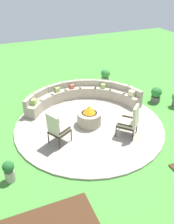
# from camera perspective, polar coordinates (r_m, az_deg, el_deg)

# --- Properties ---
(ground_plane) EXTENTS (24.00, 24.00, 0.00)m
(ground_plane) POSITION_cam_1_polar(r_m,az_deg,el_deg) (8.80, 0.50, -3.13)
(ground_plane) COLOR #478C38
(patio_circle) EXTENTS (5.26, 5.26, 0.06)m
(patio_circle) POSITION_cam_1_polar(r_m,az_deg,el_deg) (8.79, 0.50, -2.97)
(patio_circle) COLOR #9E9384
(patio_circle) RESTS_ON ground_plane
(fire_pit) EXTENTS (0.85, 0.85, 0.75)m
(fire_pit) POSITION_cam_1_polar(r_m,az_deg,el_deg) (8.61, 0.51, -1.18)
(fire_pit) COLOR #9E937F
(fire_pit) RESTS_ON patio_circle
(curved_stone_bench) EXTENTS (4.47, 2.23, 0.69)m
(curved_stone_bench) POSITION_cam_1_polar(r_m,az_deg,el_deg) (10.06, -1.25, 3.84)
(curved_stone_bench) COLOR #9E937F
(curved_stone_bench) RESTS_ON patio_circle
(lounge_chair_front_left) EXTENTS (0.77, 0.75, 1.16)m
(lounge_chair_front_left) POSITION_cam_1_polar(r_m,az_deg,el_deg) (7.60, -6.97, -3.76)
(lounge_chair_front_left) COLOR #2D2319
(lounge_chair_front_left) RESTS_ON patio_circle
(lounge_chair_front_right) EXTENTS (0.83, 0.86, 1.15)m
(lounge_chair_front_right) POSITION_cam_1_polar(r_m,az_deg,el_deg) (8.03, 10.04, -2.04)
(lounge_chair_front_right) COLOR #2D2319
(lounge_chair_front_right) RESTS_ON patio_circle
(potted_plant_0) EXTENTS (0.44, 0.44, 0.65)m
(potted_plant_0) POSITION_cam_1_polar(r_m,az_deg,el_deg) (12.08, 4.32, 8.63)
(potted_plant_0) COLOR #A89E8E
(potted_plant_0) RESTS_ON ground_plane
(potted_plant_1) EXTENTS (0.31, 0.31, 0.63)m
(potted_plant_1) POSITION_cam_1_polar(r_m,az_deg,el_deg) (6.89, -17.64, -12.88)
(potted_plant_1) COLOR #A89E8E
(potted_plant_1) RESTS_ON ground_plane
(potted_plant_2) EXTENTS (0.43, 0.43, 0.67)m
(potted_plant_2) POSITION_cam_1_polar(r_m,az_deg,el_deg) (10.54, 15.78, 4.04)
(potted_plant_2) COLOR #605B56
(potted_plant_2) RESTS_ON ground_plane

